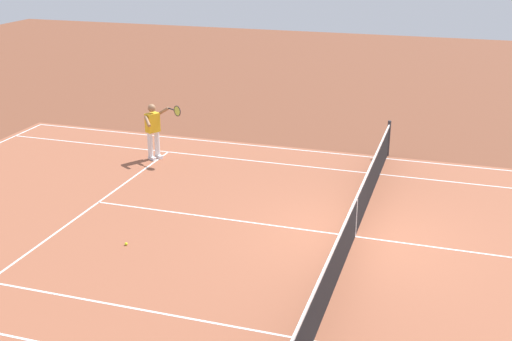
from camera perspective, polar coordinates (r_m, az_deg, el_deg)
ground_plane at (r=14.67m, az=8.60°, el=-5.71°), size 60.00×60.00×0.00m
court_slab at (r=14.67m, az=8.60°, el=-5.71°), size 24.20×11.40×0.00m
court_line_markings at (r=14.67m, az=8.60°, el=-5.70°), size 23.85×11.05×0.01m
tennis_net at (r=14.47m, az=8.70°, el=-3.96°), size 0.10×11.70×1.08m
tennis_player_near at (r=19.31m, az=-8.90°, el=3.64°), size 1.19×0.75×1.70m
tennis_ball at (r=14.38m, az=-11.25°, el=-6.29°), size 0.07×0.07×0.07m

